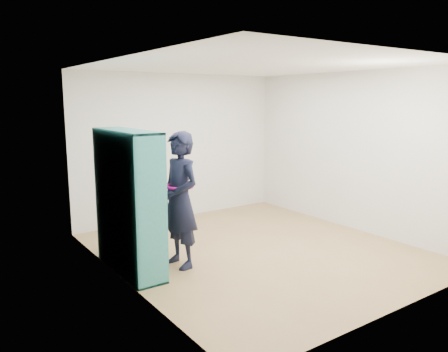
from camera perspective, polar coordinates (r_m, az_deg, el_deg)
floor at (r=6.43m, az=4.38°, el=-9.58°), size 4.50×4.50×0.00m
ceiling at (r=6.07m, az=4.71°, el=14.22°), size 4.50×4.50×0.00m
wall_left at (r=5.10m, az=-13.12°, el=0.14°), size 0.02×4.50×2.60m
wall_right at (r=7.54m, az=16.40°, el=3.12°), size 0.02×4.50×2.60m
wall_back at (r=7.97m, az=-5.79°, el=3.83°), size 4.00×0.02×2.60m
wall_front at (r=4.63m, az=22.49°, el=-1.36°), size 4.00×0.02×2.60m
bookshelf at (r=5.56m, az=-12.60°, el=-3.72°), size 0.39×1.34×1.78m
person at (r=5.61m, az=-5.77°, el=-3.12°), size 0.48×0.68×1.76m
smartphone at (r=5.57m, az=-7.56°, el=-2.06°), size 0.03×0.09×0.14m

